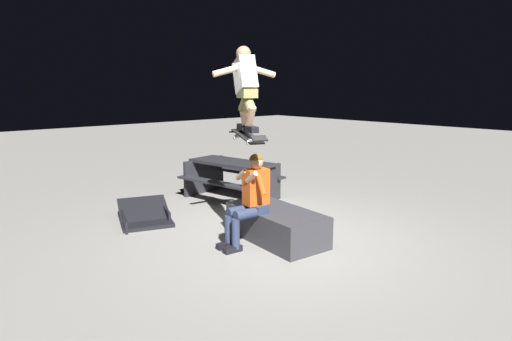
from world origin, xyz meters
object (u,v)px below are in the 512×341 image
at_px(ledge_box_main, 276,225).
at_px(picnic_table_back, 232,174).
at_px(skater_airborne, 246,85).
at_px(kicker_ramp, 145,217).
at_px(skateboard, 247,136).
at_px(person_sitting_on_ledge, 250,196).

bearing_deg(ledge_box_main, picnic_table_back, -24.11).
bearing_deg(ledge_box_main, skater_airborne, 62.35).
bearing_deg(picnic_table_back, kicker_ramp, 96.03).
relative_size(skateboard, skater_airborne, 0.91).
relative_size(person_sitting_on_ledge, kicker_ramp, 1.04).
height_order(person_sitting_on_ledge, kicker_ramp, person_sitting_on_ledge).
distance_m(ledge_box_main, skateboard, 1.37).
height_order(ledge_box_main, picnic_table_back, picnic_table_back).
bearing_deg(kicker_ramp, skateboard, -163.38).
bearing_deg(skateboard, kicker_ramp, 16.62).
relative_size(skateboard, kicker_ramp, 0.82).
height_order(person_sitting_on_ledge, skater_airborne, skater_airborne).
bearing_deg(person_sitting_on_ledge, kicker_ramp, 16.01).
height_order(ledge_box_main, kicker_ramp, ledge_box_main).
xyz_separation_m(ledge_box_main, kicker_ramp, (2.08, 0.99, -0.16)).
relative_size(skateboard, picnic_table_back, 0.54).
height_order(skater_airborne, picnic_table_back, skater_airborne).
bearing_deg(skater_airborne, ledge_box_main, -117.65).
distance_m(person_sitting_on_ledge, skater_airborne, 1.51).
distance_m(ledge_box_main, picnic_table_back, 2.53).
distance_m(skateboard, skater_airborne, 0.69).
bearing_deg(kicker_ramp, ledge_box_main, -154.52).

